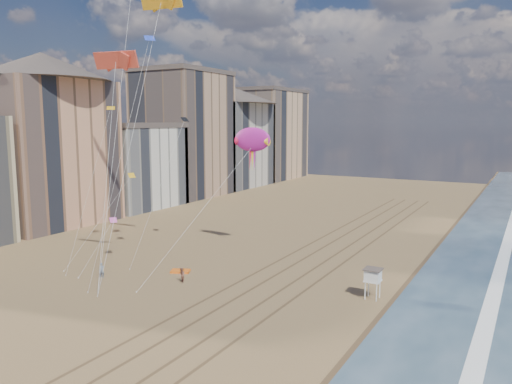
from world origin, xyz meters
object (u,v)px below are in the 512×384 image
Objects in this scene: show_kite at (252,140)px; kite_flyer_a at (102,270)px; kite_flyer_b at (182,275)px; grounded_kite at (180,271)px; lifeguard_stand at (373,276)px.

show_kite reaches higher than kite_flyer_a.
kite_flyer_a reaches higher than kite_flyer_b.
show_kite is 20.23m from kite_flyer_b.
lifeguard_stand is at bearing -17.27° from grounded_kite.
kite_flyer_b is (-0.45, -14.53, -14.06)m from show_kite.
kite_flyer_a is (-28.16, -8.19, -1.50)m from lifeguard_stand.
grounded_kite is at bearing -104.02° from show_kite.
show_kite is at bearing 153.67° from lifeguard_stand.
grounded_kite is 1.31× the size of kite_flyer_b.
grounded_kite is at bearing 164.48° from kite_flyer_b.
lifeguard_stand is at bearing -26.33° from show_kite.
kite_flyer_b is (2.46, -2.90, 0.69)m from grounded_kite.
kite_flyer_a is (-9.27, -17.53, -14.04)m from show_kite.
show_kite reaches higher than grounded_kite.
show_kite is at bearing 52.71° from grounded_kite.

